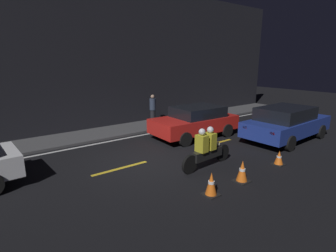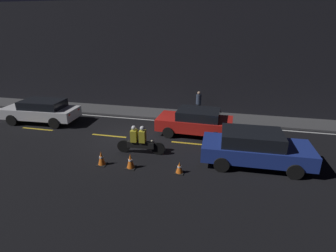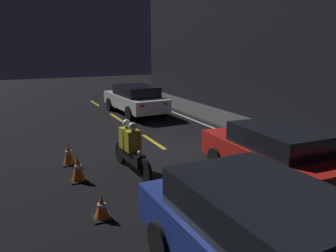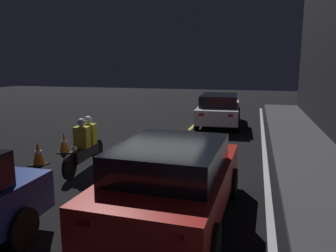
{
  "view_description": "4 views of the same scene",
  "coord_description": "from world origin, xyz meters",
  "px_view_note": "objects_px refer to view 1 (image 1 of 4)",
  "views": [
    {
      "loc": [
        -4.6,
        -7.38,
        3.43
      ],
      "look_at": [
        1.39,
        0.55,
        0.98
      ],
      "focal_mm": 28.0,
      "sensor_mm": 36.0,
      "label": 1
    },
    {
      "loc": [
        5.12,
        -12.13,
        5.56
      ],
      "look_at": [
        2.37,
        -0.26,
        0.96
      ],
      "focal_mm": 28.0,
      "sensor_mm": 36.0,
      "label": 2
    },
    {
      "loc": [
        9.23,
        -4.26,
        3.24
      ],
      "look_at": [
        1.01,
        -0.38,
        1.05
      ],
      "focal_mm": 35.0,
      "sensor_mm": 36.0,
      "label": 3
    },
    {
      "loc": [
        8.86,
        2.66,
        2.71
      ],
      "look_at": [
        0.77,
        0.49,
        1.15
      ],
      "focal_mm": 35.0,
      "sensor_mm": 36.0,
      "label": 4
    }
  ],
  "objects_px": {
    "traffic_cone_far": "(279,158)",
    "pedestrian": "(153,109)",
    "sedan_blue": "(286,123)",
    "traffic_cone_mid": "(242,171)",
    "motorcycle": "(206,149)",
    "traffic_cone_near": "(211,184)",
    "taxi_red": "(195,121)"
  },
  "relations": [
    {
      "from": "motorcycle",
      "to": "traffic_cone_mid",
      "type": "relative_size",
      "value": 3.48
    },
    {
      "from": "traffic_cone_mid",
      "to": "pedestrian",
      "type": "distance_m",
      "value": 7.83
    },
    {
      "from": "traffic_cone_near",
      "to": "traffic_cone_far",
      "type": "bearing_deg",
      "value": 1.45
    },
    {
      "from": "sedan_blue",
      "to": "motorcycle",
      "type": "bearing_deg",
      "value": -179.98
    },
    {
      "from": "traffic_cone_far",
      "to": "pedestrian",
      "type": "relative_size",
      "value": 0.32
    },
    {
      "from": "motorcycle",
      "to": "traffic_cone_far",
      "type": "xyz_separation_m",
      "value": [
        2.15,
        -1.34,
        -0.4
      ]
    },
    {
      "from": "traffic_cone_mid",
      "to": "traffic_cone_far",
      "type": "height_order",
      "value": "traffic_cone_mid"
    },
    {
      "from": "traffic_cone_near",
      "to": "pedestrian",
      "type": "bearing_deg",
      "value": 66.9
    },
    {
      "from": "traffic_cone_far",
      "to": "pedestrian",
      "type": "bearing_deg",
      "value": 91.1
    },
    {
      "from": "motorcycle",
      "to": "traffic_cone_far",
      "type": "relative_size",
      "value": 4.61
    },
    {
      "from": "motorcycle",
      "to": "traffic_cone_near",
      "type": "xyz_separation_m",
      "value": [
        -1.23,
        -1.42,
        -0.33
      ]
    },
    {
      "from": "traffic_cone_near",
      "to": "traffic_cone_mid",
      "type": "xyz_separation_m",
      "value": [
        1.31,
        0.02,
        0.01
      ]
    },
    {
      "from": "taxi_red",
      "to": "motorcycle",
      "type": "relative_size",
      "value": 1.8
    },
    {
      "from": "traffic_cone_mid",
      "to": "traffic_cone_far",
      "type": "xyz_separation_m",
      "value": [
        2.07,
        0.06,
        -0.08
      ]
    },
    {
      "from": "sedan_blue",
      "to": "pedestrian",
      "type": "distance_m",
      "value": 6.79
    },
    {
      "from": "sedan_blue",
      "to": "traffic_cone_near",
      "type": "relative_size",
      "value": 7.14
    },
    {
      "from": "taxi_red",
      "to": "motorcycle",
      "type": "distance_m",
      "value": 3.7
    },
    {
      "from": "traffic_cone_near",
      "to": "traffic_cone_far",
      "type": "distance_m",
      "value": 3.38
    },
    {
      "from": "pedestrian",
      "to": "traffic_cone_mid",
      "type": "bearing_deg",
      "value": -104.29
    },
    {
      "from": "taxi_red",
      "to": "pedestrian",
      "type": "xyz_separation_m",
      "value": [
        -0.22,
        3.21,
        0.14
      ]
    },
    {
      "from": "motorcycle",
      "to": "traffic_cone_mid",
      "type": "bearing_deg",
      "value": -90.76
    },
    {
      "from": "taxi_red",
      "to": "sedan_blue",
      "type": "height_order",
      "value": "sedan_blue"
    },
    {
      "from": "sedan_blue",
      "to": "motorcycle",
      "type": "distance_m",
      "value": 5.11
    },
    {
      "from": "traffic_cone_far",
      "to": "taxi_red",
      "type": "bearing_deg",
      "value": 88.95
    },
    {
      "from": "traffic_cone_mid",
      "to": "motorcycle",
      "type": "bearing_deg",
      "value": 93.13
    },
    {
      "from": "taxi_red",
      "to": "traffic_cone_mid",
      "type": "relative_size",
      "value": 6.28
    },
    {
      "from": "sedan_blue",
      "to": "pedestrian",
      "type": "height_order",
      "value": "pedestrian"
    },
    {
      "from": "taxi_red",
      "to": "traffic_cone_near",
      "type": "height_order",
      "value": "taxi_red"
    },
    {
      "from": "taxi_red",
      "to": "traffic_cone_near",
      "type": "bearing_deg",
      "value": 53.69
    },
    {
      "from": "motorcycle",
      "to": "pedestrian",
      "type": "bearing_deg",
      "value": 68.1
    },
    {
      "from": "taxi_red",
      "to": "traffic_cone_far",
      "type": "xyz_separation_m",
      "value": [
        -0.08,
        -4.29,
        -0.52
      ]
    },
    {
      "from": "taxi_red",
      "to": "traffic_cone_mid",
      "type": "distance_m",
      "value": 4.87
    }
  ]
}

